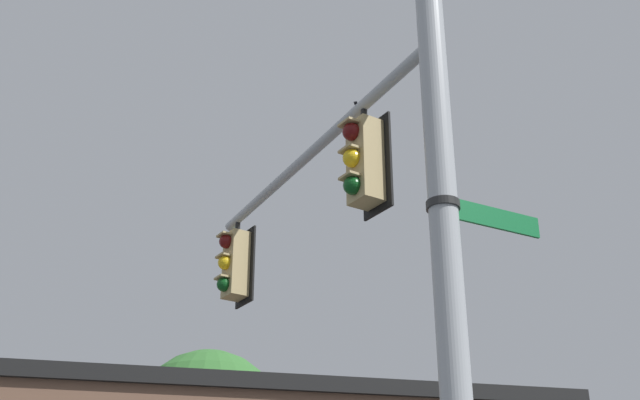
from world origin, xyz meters
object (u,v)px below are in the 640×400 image
Objects in this scene: traffic_light_nearest_pole at (364,161)px; street_name_sign at (468,212)px; bird_flying at (357,108)px; traffic_light_mid_inner at (235,264)px.

traffic_light_nearest_pole is 0.97× the size of street_name_sign.
street_name_sign is at bearing 158.77° from bird_flying.
traffic_light_nearest_pole and traffic_light_mid_inner have the same top height.
traffic_light_mid_inner is at bearing 45.43° from bird_flying.
street_name_sign is at bearing -171.83° from traffic_light_nearest_pole.
traffic_light_nearest_pole is at bearing 175.15° from traffic_light_mid_inner.
traffic_light_mid_inner is at bearing -4.85° from traffic_light_nearest_pole.
street_name_sign is at bearing 178.68° from traffic_light_mid_inner.
traffic_light_nearest_pole is 1.84m from street_name_sign.
bird_flying reaches higher than traffic_light_nearest_pole.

